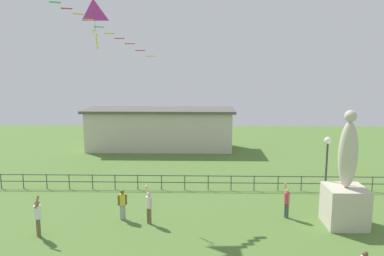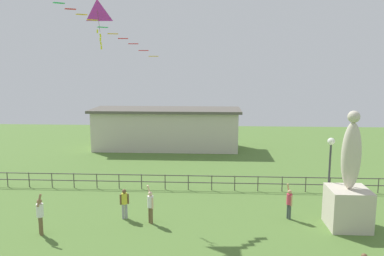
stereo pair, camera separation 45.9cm
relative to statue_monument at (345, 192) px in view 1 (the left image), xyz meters
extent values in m
cube|color=beige|center=(0.00, 0.00, -0.70)|extent=(1.86, 1.86, 1.91)
ellipsoid|color=beige|center=(0.00, 0.00, 1.84)|extent=(0.90, 0.76, 3.18)
sphere|color=beige|center=(0.00, 0.00, 3.69)|extent=(0.56, 0.56, 0.56)
cylinder|color=#38383D|center=(-0.62, 1.09, 0.25)|extent=(0.10, 0.10, 3.82)
sphere|color=white|center=(-0.62, 1.09, 2.31)|extent=(0.36, 0.36, 0.36)
sphere|color=brown|center=(-1.39, -5.60, -0.27)|extent=(0.20, 0.20, 0.20)
cylinder|color=brown|center=(-9.52, -0.01, -1.25)|extent=(0.14, 0.14, 0.82)
cylinder|color=brown|center=(-9.42, -0.13, -1.25)|extent=(0.14, 0.14, 0.82)
cylinder|color=white|center=(-9.47, -0.07, -0.55)|extent=(0.30, 0.30, 0.58)
sphere|color=beige|center=(-9.47, -0.07, -0.16)|extent=(0.22, 0.22, 0.22)
cylinder|color=beige|center=(-9.56, 0.11, -0.04)|extent=(0.24, 0.22, 0.55)
cylinder|color=beige|center=(-9.34, -0.22, -0.59)|extent=(0.09, 0.09, 0.55)
cylinder|color=#99999E|center=(-10.80, 0.44, -1.27)|extent=(0.13, 0.13, 0.78)
cylinder|color=#99999E|center=(-10.95, 0.39, -1.27)|extent=(0.13, 0.13, 0.78)
cylinder|color=gold|center=(-10.87, 0.42, -0.60)|extent=(0.29, 0.29, 0.55)
sphere|color=brown|center=(-10.87, 0.42, -0.22)|extent=(0.21, 0.21, 0.21)
cylinder|color=brown|center=(-10.70, 0.49, -0.63)|extent=(0.09, 0.09, 0.53)
cylinder|color=brown|center=(-11.05, 0.35, -0.63)|extent=(0.09, 0.09, 0.53)
cylinder|color=#3F4C47|center=(-2.62, 0.91, -1.28)|extent=(0.13, 0.13, 0.77)
cylinder|color=#3F4C47|center=(-2.56, 0.77, -1.28)|extent=(0.13, 0.13, 0.77)
cylinder|color=#D83F59|center=(-2.59, 0.84, -0.62)|extent=(0.28, 0.28, 0.55)
sphere|color=tan|center=(-2.59, 0.84, -0.24)|extent=(0.21, 0.21, 0.21)
cylinder|color=tan|center=(-2.62, 1.03, -0.13)|extent=(0.21, 0.15, 0.52)
cylinder|color=tan|center=(-2.51, 0.67, -0.65)|extent=(0.08, 0.08, 0.52)
cylinder|color=brown|center=(-14.23, -1.69, -1.23)|extent=(0.15, 0.15, 0.86)
cylinder|color=brown|center=(-14.34, -1.56, -1.23)|extent=(0.15, 0.15, 0.86)
cylinder|color=white|center=(-14.28, -1.63, -0.49)|extent=(0.32, 0.32, 0.61)
sphere|color=#8C6647|center=(-14.28, -1.63, -0.07)|extent=(0.23, 0.23, 0.23)
cylinder|color=#8C6647|center=(-14.19, -1.82, 0.05)|extent=(0.26, 0.24, 0.58)
cylinder|color=#8C6647|center=(-14.42, -1.46, -0.53)|extent=(0.09, 0.09, 0.58)
pyramid|color=#B22DB2|center=(-12.80, 3.46, 8.98)|extent=(1.10, 0.54, 1.12)
cylinder|color=#4C381E|center=(-12.81, 3.68, 8.43)|extent=(0.05, 0.47, 1.12)
cube|color=yellow|center=(-12.90, 3.64, 7.88)|extent=(0.10, 0.03, 0.21)
cube|color=yellow|center=(-12.76, 3.71, 7.66)|extent=(0.11, 0.02, 0.21)
cube|color=yellow|center=(-12.77, 3.71, 7.44)|extent=(0.10, 0.04, 0.21)
cube|color=yellow|center=(-12.75, 3.72, 7.22)|extent=(0.11, 0.02, 0.21)
cube|color=yellow|center=(-12.73, 3.73, 7.00)|extent=(0.08, 0.02, 0.20)
cube|color=#1EB759|center=(-14.18, 1.62, 9.09)|extent=(0.58, 0.51, 0.03)
cube|color=red|center=(-13.71, 1.89, 8.83)|extent=(0.59, 0.44, 0.03)
cube|color=yellow|center=(-13.24, 2.15, 8.59)|extent=(0.59, 0.50, 0.03)
cube|color=yellow|center=(-12.78, 2.45, 8.36)|extent=(0.59, 0.50, 0.03)
cube|color=#1EB759|center=(-12.34, 2.77, 8.02)|extent=(0.58, 0.53, 0.03)
cube|color=yellow|center=(-11.88, 3.05, 7.70)|extent=(0.59, 0.44, 0.03)
cube|color=red|center=(-11.37, 3.21, 7.46)|extent=(0.58, 0.33, 0.03)
cube|color=red|center=(-10.83, 3.32, 7.18)|extent=(0.58, 0.35, 0.03)
cube|color=red|center=(-10.30, 3.45, 6.83)|extent=(0.59, 0.36, 0.03)
cube|color=yellow|center=(-9.77, 3.55, 6.52)|extent=(0.57, 0.31, 0.03)
cylinder|color=#4C4742|center=(-19.58, 5.15, -1.19)|extent=(0.06, 0.06, 0.95)
cylinder|color=#4C4742|center=(-18.16, 5.15, -1.19)|extent=(0.06, 0.06, 0.95)
cylinder|color=#4C4742|center=(-16.66, 5.15, -1.19)|extent=(0.06, 0.06, 0.95)
cylinder|color=#4C4742|center=(-15.24, 5.15, -1.19)|extent=(0.06, 0.06, 0.95)
cylinder|color=#4C4742|center=(-13.76, 5.15, -1.19)|extent=(0.06, 0.06, 0.95)
cylinder|color=#4C4742|center=(-12.34, 5.15, -1.19)|extent=(0.06, 0.06, 0.95)
cylinder|color=#4C4742|center=(-10.90, 5.15, -1.19)|extent=(0.06, 0.06, 0.95)
cylinder|color=#4C4742|center=(-9.41, 5.15, -1.19)|extent=(0.06, 0.06, 0.95)
cylinder|color=#4C4742|center=(-7.96, 5.15, -1.19)|extent=(0.06, 0.06, 0.95)
cylinder|color=#4C4742|center=(-6.50, 5.15, -1.19)|extent=(0.06, 0.06, 0.95)
cylinder|color=#4C4742|center=(-5.07, 5.15, -1.19)|extent=(0.06, 0.06, 0.95)
cylinder|color=#4C4742|center=(-3.65, 5.15, -1.19)|extent=(0.06, 0.06, 0.95)
cylinder|color=#4C4742|center=(-2.16, 5.15, -1.19)|extent=(0.06, 0.06, 0.95)
cylinder|color=#4C4742|center=(-0.74, 5.15, -1.19)|extent=(0.06, 0.06, 0.95)
cylinder|color=#4C4742|center=(0.73, 5.15, -1.19)|extent=(0.06, 0.06, 0.95)
cylinder|color=#4C4742|center=(2.20, 5.15, -1.19)|extent=(0.06, 0.06, 0.95)
cylinder|color=#4C4742|center=(3.62, 5.15, -1.19)|extent=(0.06, 0.06, 0.95)
cube|color=#4C4742|center=(-7.40, 5.15, -0.75)|extent=(36.00, 0.05, 0.05)
cube|color=#4C4742|center=(-7.40, 5.15, -1.19)|extent=(36.00, 0.05, 0.05)
cube|color=beige|center=(-10.80, 17.15, 0.10)|extent=(13.11, 4.04, 3.52)
cube|color=#59544C|center=(-10.80, 17.15, 1.98)|extent=(13.71, 4.64, 0.24)
camera|label=1|loc=(-6.91, -17.71, 5.97)|focal=35.65mm
camera|label=2|loc=(-6.46, -17.69, 5.97)|focal=35.65mm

